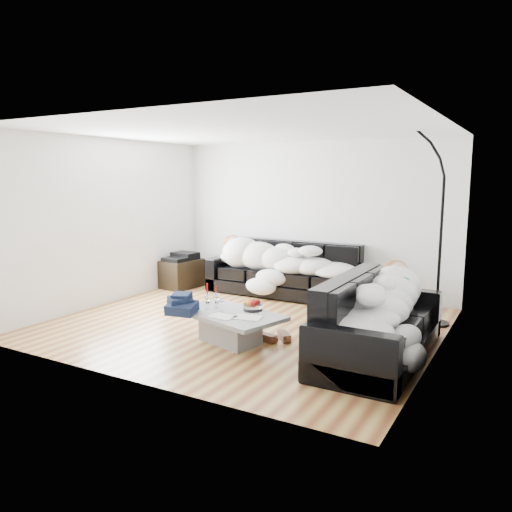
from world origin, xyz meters
The scene contains 24 objects.
ground centered at (0.00, 0.00, 0.00)m, with size 5.00×5.00×0.00m, color brown.
wall_back centered at (0.00, 2.25, 1.30)m, with size 5.00×0.02×2.60m, color silver.
wall_left centered at (-2.50, 0.00, 1.30)m, with size 0.02×4.50×2.60m, color silver.
wall_right centered at (2.50, 0.00, 1.30)m, with size 0.02×4.50×2.60m, color silver.
ceiling centered at (0.00, 0.00, 2.60)m, with size 5.00×5.00×0.00m, color white.
sofa_back centered at (-0.23, 1.78, 0.45)m, with size 2.74×0.95×0.90m, color black.
sofa_right centered at (1.97, -0.39, 0.45)m, with size 2.22×0.95×0.90m, color black.
sleeper_back centered at (-0.23, 1.73, 0.65)m, with size 2.32×0.80×0.46m, color white, non-canonical shape.
sleeper_right centered at (1.97, -0.39, 0.65)m, with size 1.91×0.80×0.47m, color white, non-canonical shape.
teal_cushion centered at (1.91, 0.30, 0.72)m, with size 0.36×0.30×0.20m, color #0D5C53.
coffee_table centered at (0.25, -0.78, 0.19)m, with size 1.29×0.75×0.38m, color #939699.
fruit_bowl centered at (0.45, -0.57, 0.45)m, with size 0.24×0.24×0.15m, color white.
wine_glass_a centered at (-0.01, -0.68, 0.47)m, with size 0.08×0.08×0.19m, color white.
wine_glass_b centered at (-0.09, -0.77, 0.46)m, with size 0.07×0.07×0.18m, color white.
wine_glass_c centered at (0.14, -0.80, 0.46)m, with size 0.07×0.07×0.17m, color white.
candle_left centered at (-0.24, -0.55, 0.51)m, with size 0.05×0.05×0.26m, color maroon.
candle_right centered at (-0.15, -0.49, 0.49)m, with size 0.04×0.04×0.22m, color maroon.
newspaper_a centered at (0.55, -0.86, 0.38)m, with size 0.32×0.25×0.01m, color silver.
newspaper_b centered at (0.28, -0.98, 0.38)m, with size 0.30×0.22×0.01m, color silver.
navy_jacket centered at (-0.25, -1.04, 0.55)m, with size 0.37×0.31×0.18m, color black, non-canonical shape.
shoes centered at (0.70, -0.46, 0.05)m, with size 0.47×0.34×0.11m, color #472311, non-canonical shape.
av_cabinet centered at (-2.18, 1.41, 0.25)m, with size 0.50×0.73×0.50m, color black.
stereo centered at (-2.18, 1.41, 0.57)m, with size 0.44×0.34×0.13m, color black.
floor_lamp centered at (2.30, 1.25, 1.23)m, with size 0.89×0.36×2.45m, color black, non-canonical shape.
Camera 1 is at (3.40, -5.71, 1.99)m, focal length 35.00 mm.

